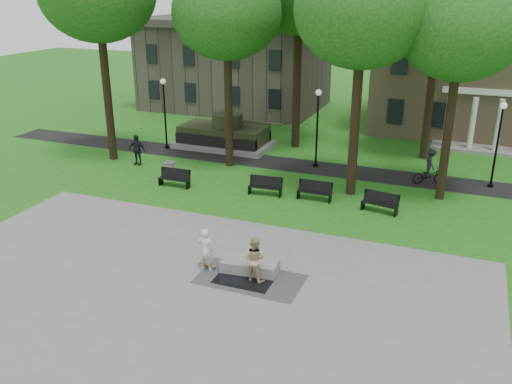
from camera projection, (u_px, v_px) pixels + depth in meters
ground at (225, 250)px, 22.88m from camera, size 120.00×120.00×0.00m
plaza at (164, 312)px, 18.54m from camera, size 22.00×16.00×0.02m
footpath at (306, 166)px, 33.30m from camera, size 44.00×2.60×0.01m
building_right at (490, 72)px, 40.45m from camera, size 17.00×12.00×8.60m
building_left at (236, 66)px, 48.36m from camera, size 15.00×10.00×7.20m
tree_1 at (227, 13)px, 30.32m from camera, size 6.20×6.20×11.63m
tree_2 at (363, 11)px, 25.71m from camera, size 6.60×6.60×12.16m
tree_3 at (462, 28)px, 25.29m from camera, size 6.00×6.00×11.19m
lamp_left at (165, 108)px, 35.98m from camera, size 0.36×0.36×4.73m
lamp_mid at (317, 122)px, 32.38m from camera, size 0.36×0.36×4.73m
lamp_right at (498, 138)px, 28.95m from camera, size 0.36×0.36×4.73m
tank_monument at (224, 135)px, 36.94m from camera, size 7.45×3.40×2.40m
puddle at (243, 281)px, 20.47m from camera, size 2.20×1.20×0.00m
concrete_block at (250, 266)px, 21.10m from camera, size 2.29×1.23×0.45m
skateboard at (208, 265)px, 21.51m from camera, size 0.81×0.38×0.07m
skateboarder at (206, 250)px, 20.93m from camera, size 0.66×0.44×1.77m
friend_watching at (254, 259)px, 20.22m from camera, size 0.96×0.81×1.77m
pedestrian_walker at (137, 150)px, 33.33m from camera, size 1.14×0.52×1.91m
cyclist at (430, 169)px, 30.18m from camera, size 1.90×1.32×2.03m
park_bench_0 at (175, 177)px, 29.91m from camera, size 1.81×0.56×1.00m
park_bench_1 at (266, 185)px, 28.69m from camera, size 1.83×0.65×1.00m
park_bench_2 at (315, 190)px, 28.03m from camera, size 1.80×0.53×1.00m
park_bench_3 at (380, 202)px, 26.53m from camera, size 1.85×0.85×1.00m
trash_bin at (170, 170)px, 31.18m from camera, size 0.75×0.75×0.96m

